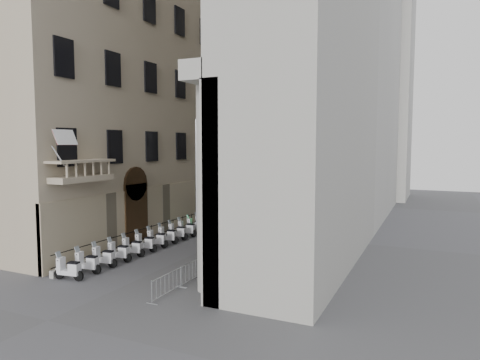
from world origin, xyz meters
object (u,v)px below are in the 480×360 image
Objects in this scene: info_kiosk at (201,218)px; pedestrian_b at (275,211)px; scooter_0 at (69,280)px; security_tent at (268,183)px; street_lamp at (200,166)px; pedestrian_a at (278,207)px.

info_kiosk is 1.05× the size of pedestrian_b.
scooter_0 is 21.38m from pedestrian_b.
scooter_0 is 0.75× the size of info_kiosk.
security_tent is 0.49× the size of street_lamp.
scooter_0 is 0.33× the size of security_tent.
security_tent is at bearing -42.66° from pedestrian_b.
scooter_0 is 0.16× the size of street_lamp.
street_lamp is 11.86m from pedestrian_a.
pedestrian_b is (2.52, -4.77, -2.10)m from security_tent.
security_tent reaches higher than pedestrian_a.
pedestrian_b is (4.19, 6.52, -0.06)m from info_kiosk.
street_lamp reaches higher than pedestrian_a.
street_lamp is 10.20m from pedestrian_b.
street_lamp is at bearing 90.14° from pedestrian_b.
info_kiosk reaches higher than scooter_0.
scooter_0 is at bearing 98.87° from pedestrian_b.
pedestrian_a is 1.04× the size of pedestrian_b.
street_lamp is 5.10m from info_kiosk.
scooter_0 is at bearing -85.71° from street_lamp.
security_tent is 5.79m from pedestrian_b.
scooter_0 is 0.76× the size of pedestrian_a.
street_lamp reaches higher than info_kiosk.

